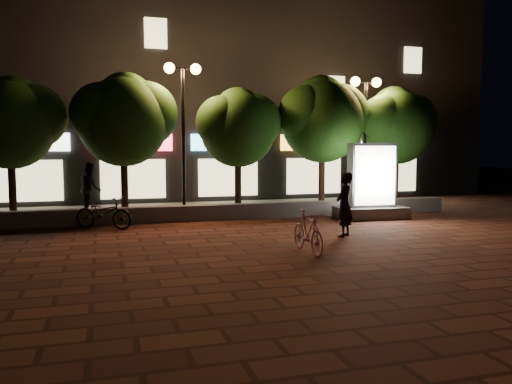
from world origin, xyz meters
name	(u,v)px	position (x,y,z in m)	size (l,w,h in m)	color
ground	(272,239)	(0.00, 0.00, 0.00)	(80.00, 80.00, 0.00)	brown
retaining_wall	(234,211)	(0.00, 4.00, 0.25)	(16.00, 0.45, 0.50)	slate
sidewalk	(218,209)	(0.00, 6.50, 0.04)	(16.00, 5.00, 0.08)	slate
building_block	(189,95)	(-0.01, 12.99, 5.00)	(28.00, 8.12, 11.30)	black
tree_far_left	(12,119)	(-6.95, 5.46, 3.29)	(3.36, 2.80, 4.63)	black
tree_left	(125,116)	(-3.45, 5.46, 3.44)	(3.60, 3.00, 4.89)	black
tree_mid	(239,125)	(0.55, 5.46, 3.22)	(3.24, 2.70, 4.50)	black
tree_right	(323,116)	(3.86, 5.46, 3.57)	(3.72, 3.10, 5.07)	black
tree_far_right	(397,123)	(7.05, 5.46, 3.37)	(3.48, 2.90, 4.76)	black
street_lamp_left	(183,100)	(-1.50, 5.20, 4.03)	(1.26, 0.36, 5.18)	black
street_lamp_right	(365,108)	(5.50, 5.20, 3.89)	(1.26, 0.36, 4.98)	black
ad_kiosk	(371,188)	(4.45, 2.77, 1.02)	(2.43, 1.35, 2.54)	slate
scooter_pink	(308,232)	(0.20, -1.95, 0.49)	(0.46, 1.63, 0.98)	#C97C98
rider	(344,205)	(1.96, -0.21, 0.87)	(0.63, 0.42, 1.74)	black
scooter_parked	(103,213)	(-4.22, 3.00, 0.48)	(0.63, 1.82, 0.95)	black
pedestrian	(90,188)	(-4.62, 6.13, 0.98)	(0.88, 0.68, 1.81)	black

